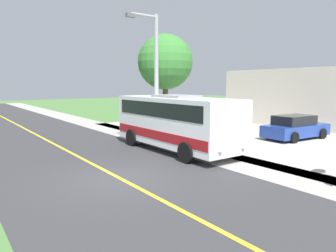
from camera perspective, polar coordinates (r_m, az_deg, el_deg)
ground_plane at (r=11.49m, az=-8.93°, el=-9.31°), size 120.00×120.00×0.00m
road_surface at (r=11.49m, az=-8.93°, el=-9.29°), size 8.00×100.00×0.01m
sidewalk at (r=14.51m, az=9.77°, el=-5.73°), size 2.40×100.00×0.01m
road_centre_line at (r=11.49m, az=-8.93°, el=-9.27°), size 0.16×100.00×0.00m
shuttle_bus_front at (r=15.70m, az=1.45°, el=1.10°), size 2.71×7.61×2.79m
street_light_pole at (r=17.79m, az=-2.50°, el=9.68°), size 1.97×0.24×7.12m
parked_car_near at (r=20.63m, az=22.12°, el=-0.28°), size 4.51×2.23×1.45m
tree_curbside at (r=21.33m, az=-0.49°, el=11.49°), size 3.67×3.67×6.62m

